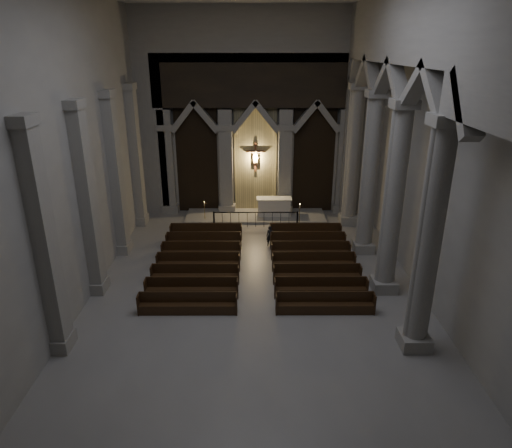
{
  "coord_description": "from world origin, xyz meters",
  "views": [
    {
      "loc": [
        -0.08,
        -15.83,
        9.83
      ],
      "look_at": [
        -0.0,
        3.0,
        2.49
      ],
      "focal_mm": 32.0,
      "sensor_mm": 36.0,
      "label": 1
    }
  ],
  "objects_px": {
    "candle_stand_left": "(205,216)",
    "candle_stand_right": "(299,220)",
    "pews": "(256,264)",
    "altar": "(274,206)",
    "worshipper": "(270,236)",
    "altar_rail": "(256,217)"
  },
  "relations": [
    {
      "from": "candle_stand_left",
      "to": "candle_stand_right",
      "type": "bearing_deg",
      "value": -8.4
    },
    {
      "from": "altar_rail",
      "to": "pews",
      "type": "bearing_deg",
      "value": -90.0
    },
    {
      "from": "candle_stand_left",
      "to": "altar",
      "type": "bearing_deg",
      "value": 9.99
    },
    {
      "from": "altar_rail",
      "to": "candle_stand_right",
      "type": "relative_size",
      "value": 3.54
    },
    {
      "from": "candle_stand_left",
      "to": "worshipper",
      "type": "height_order",
      "value": "candle_stand_left"
    },
    {
      "from": "pews",
      "to": "worshipper",
      "type": "bearing_deg",
      "value": 75.02
    },
    {
      "from": "altar_rail",
      "to": "worshipper",
      "type": "height_order",
      "value": "worshipper"
    },
    {
      "from": "altar",
      "to": "candle_stand_left",
      "type": "xyz_separation_m",
      "value": [
        -4.18,
        -0.74,
        -0.35
      ]
    },
    {
      "from": "altar",
      "to": "worshipper",
      "type": "bearing_deg",
      "value": -95.08
    },
    {
      "from": "altar_rail",
      "to": "pews",
      "type": "relative_size",
      "value": 0.53
    },
    {
      "from": "pews",
      "to": "worshipper",
      "type": "distance_m",
      "value": 2.92
    },
    {
      "from": "candle_stand_left",
      "to": "candle_stand_right",
      "type": "xyz_separation_m",
      "value": [
        5.6,
        -0.83,
        0.04
      ]
    },
    {
      "from": "worshipper",
      "to": "pews",
      "type": "bearing_deg",
      "value": -99.38
    },
    {
      "from": "altar_rail",
      "to": "candle_stand_right",
      "type": "distance_m",
      "value": 2.57
    },
    {
      "from": "altar",
      "to": "altar_rail",
      "type": "height_order",
      "value": "altar"
    },
    {
      "from": "altar",
      "to": "candle_stand_left",
      "type": "relative_size",
      "value": 1.71
    },
    {
      "from": "pews",
      "to": "altar",
      "type": "bearing_deg",
      "value": 80.96
    },
    {
      "from": "candle_stand_left",
      "to": "candle_stand_right",
      "type": "height_order",
      "value": "candle_stand_right"
    },
    {
      "from": "altar",
      "to": "candle_stand_right",
      "type": "xyz_separation_m",
      "value": [
        1.41,
        -1.56,
        -0.32
      ]
    },
    {
      "from": "altar",
      "to": "candle_stand_right",
      "type": "relative_size",
      "value": 1.53
    },
    {
      "from": "altar_rail",
      "to": "candle_stand_left",
      "type": "distance_m",
      "value": 3.21
    },
    {
      "from": "candle_stand_right",
      "to": "worshipper",
      "type": "height_order",
      "value": "candle_stand_right"
    }
  ]
}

